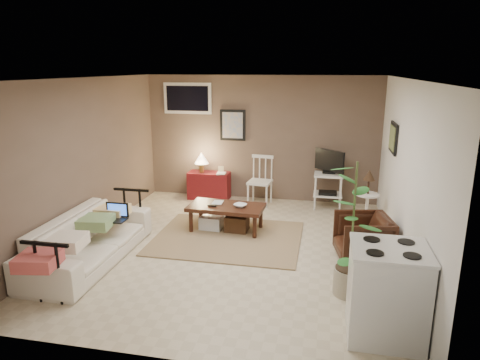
% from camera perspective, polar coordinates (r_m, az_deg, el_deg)
% --- Properties ---
extents(floor, '(5.00, 5.00, 0.00)m').
position_cam_1_polar(floor, '(6.29, -0.88, -9.05)').
color(floor, '#C1B293').
rests_on(floor, ground).
extents(art_back, '(0.50, 0.03, 0.60)m').
position_cam_1_polar(art_back, '(8.35, -0.97, 7.32)').
color(art_back, black).
extents(art_right, '(0.03, 0.60, 0.45)m').
position_cam_1_polar(art_right, '(6.81, 19.78, 5.31)').
color(art_right, black).
extents(window, '(0.96, 0.03, 0.60)m').
position_cam_1_polar(window, '(8.54, -7.00, 10.75)').
color(window, silver).
extents(rug, '(2.21, 1.76, 0.02)m').
position_cam_1_polar(rug, '(6.61, -1.66, -7.71)').
color(rug, '#937E55').
rests_on(rug, floor).
extents(coffee_table, '(1.22, 0.67, 0.45)m').
position_cam_1_polar(coffee_table, '(6.83, -1.91, -4.79)').
color(coffee_table, '#371A0F').
rests_on(coffee_table, floor).
extents(sofa, '(0.63, 2.17, 0.85)m').
position_cam_1_polar(sofa, '(6.08, -19.52, -6.50)').
color(sofa, beige).
rests_on(sofa, floor).
extents(sofa_pillows, '(0.42, 2.06, 0.15)m').
position_cam_1_polar(sofa_pillows, '(5.82, -20.41, -6.51)').
color(sofa_pillows, beige).
rests_on(sofa_pillows, sofa).
extents(sofa_end_rails, '(0.58, 2.16, 0.73)m').
position_cam_1_polar(sofa_end_rails, '(6.04, -18.45, -7.15)').
color(sofa_end_rails, black).
rests_on(sofa_end_rails, floor).
extents(laptop, '(0.33, 0.24, 0.23)m').
position_cam_1_polar(laptop, '(6.24, -16.24, -4.45)').
color(laptop, black).
rests_on(laptop, sofa).
extents(red_console, '(0.81, 0.36, 0.93)m').
position_cam_1_polar(red_console, '(8.48, -4.24, -0.38)').
color(red_console, maroon).
rests_on(red_console, floor).
extents(spindle_chair, '(0.46, 0.46, 0.92)m').
position_cam_1_polar(spindle_chair, '(8.10, 2.69, -0.27)').
color(spindle_chair, silver).
rests_on(spindle_chair, floor).
extents(tv_stand, '(0.53, 0.47, 1.10)m').
position_cam_1_polar(tv_stand, '(7.99, 11.72, 0.30)').
color(tv_stand, silver).
rests_on(tv_stand, floor).
extents(side_table, '(0.37, 0.37, 0.98)m').
position_cam_1_polar(side_table, '(7.10, 16.68, -1.64)').
color(side_table, silver).
rests_on(side_table, floor).
extents(armchair, '(0.75, 0.79, 0.70)m').
position_cam_1_polar(armchair, '(6.02, 16.08, -7.18)').
color(armchair, black).
rests_on(armchair, floor).
extents(potted_plant, '(0.40, 0.40, 1.59)m').
position_cam_1_polar(potted_plant, '(4.93, 14.83, -5.84)').
color(potted_plant, tan).
rests_on(potted_plant, floor).
extents(stove, '(0.72, 0.67, 0.94)m').
position_cam_1_polar(stove, '(4.45, 18.96, -13.96)').
color(stove, silver).
rests_on(stove, floor).
extents(bowl, '(0.20, 0.12, 0.19)m').
position_cam_1_polar(bowl, '(6.67, 0.02, -2.82)').
color(bowl, '#371A0F').
rests_on(bowl, coffee_table).
extents(book_table, '(0.16, 0.02, 0.22)m').
position_cam_1_polar(book_table, '(6.87, -3.67, -2.18)').
color(book_table, '#371A0F').
rests_on(book_table, coffee_table).
extents(book_console, '(0.17, 0.04, 0.23)m').
position_cam_1_polar(book_console, '(8.27, -3.12, 1.60)').
color(book_console, '#371A0F').
rests_on(book_console, red_console).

